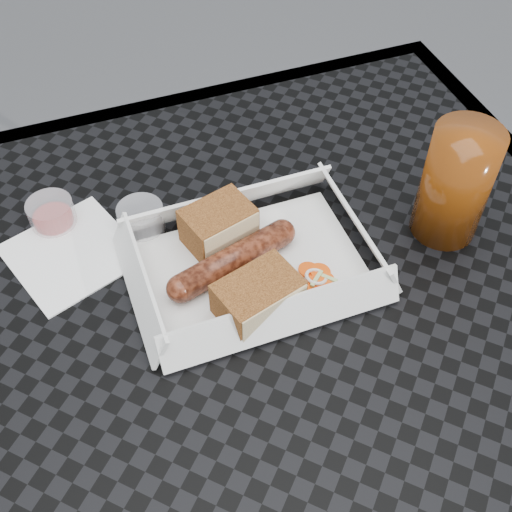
% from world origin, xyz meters
% --- Properties ---
extents(patio_table, '(0.80, 0.80, 0.74)m').
position_xyz_m(patio_table, '(0.00, 0.00, 0.67)').
color(patio_table, black).
rests_on(patio_table, ground).
extents(food_tray, '(0.22, 0.15, 0.00)m').
position_xyz_m(food_tray, '(0.02, 0.08, 0.75)').
color(food_tray, white).
rests_on(food_tray, patio_table).
extents(bratwurst, '(0.15, 0.06, 0.03)m').
position_xyz_m(bratwurst, '(-0.00, 0.08, 0.76)').
color(bratwurst, maroon).
rests_on(bratwurst, food_tray).
extents(bread_near, '(0.08, 0.07, 0.04)m').
position_xyz_m(bread_near, '(-0.00, 0.13, 0.77)').
color(bread_near, brown).
rests_on(bread_near, food_tray).
extents(bread_far, '(0.09, 0.07, 0.04)m').
position_xyz_m(bread_far, '(0.00, 0.03, 0.77)').
color(bread_far, brown).
rests_on(bread_far, food_tray).
extents(veg_garnish, '(0.03, 0.03, 0.00)m').
position_xyz_m(veg_garnish, '(0.08, 0.04, 0.75)').
color(veg_garnish, '#F14D0A').
rests_on(veg_garnish, food_tray).
extents(napkin, '(0.15, 0.15, 0.00)m').
position_xyz_m(napkin, '(-0.15, 0.16, 0.75)').
color(napkin, white).
rests_on(napkin, patio_table).
extents(condiment_cup_sauce, '(0.05, 0.05, 0.03)m').
position_xyz_m(condiment_cup_sauce, '(-0.16, 0.22, 0.76)').
color(condiment_cup_sauce, maroon).
rests_on(condiment_cup_sauce, patio_table).
extents(condiment_cup_empty, '(0.05, 0.05, 0.03)m').
position_xyz_m(condiment_cup_empty, '(-0.07, 0.18, 0.76)').
color(condiment_cup_empty, silver).
rests_on(condiment_cup_empty, patio_table).
extents(drink_glass, '(0.07, 0.07, 0.13)m').
position_xyz_m(drink_glass, '(0.23, 0.06, 0.81)').
color(drink_glass, '#5E2808').
rests_on(drink_glass, patio_table).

